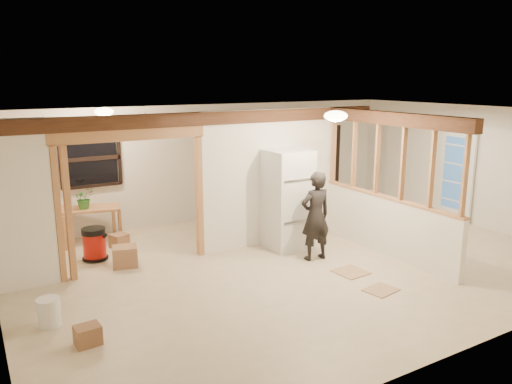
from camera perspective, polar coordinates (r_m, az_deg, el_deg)
floor at (r=8.54m, az=4.79°, el=-8.06°), size 9.00×6.50×0.01m
ceiling at (r=8.00m, az=5.12°, el=8.95°), size 9.00×6.50×0.01m
wall_back at (r=10.94m, az=-4.96°, el=3.41°), size 9.00×0.01×2.50m
wall_front at (r=5.94m, az=23.50°, el=-5.80°), size 9.00×0.01×2.50m
wall_right at (r=11.35m, az=23.83°, el=2.71°), size 0.01×6.50×2.50m
partition_left_stub at (r=7.92m, az=-25.38°, el=-1.47°), size 0.90×0.12×2.50m
partition_center at (r=9.26m, az=1.66°, el=1.73°), size 2.80×0.12×2.50m
doorway_frame at (r=8.24m, az=-13.84°, el=-1.13°), size 2.46×0.14×2.20m
header_beam_back at (r=8.53m, az=-5.20°, el=8.39°), size 7.00×0.18×0.22m
header_beam_right at (r=8.75m, az=15.32°, el=8.09°), size 0.18×3.30×0.22m
pony_wall at (r=9.08m, az=14.62°, el=-3.79°), size 0.12×3.20×1.00m
stud_partition at (r=8.83m, az=15.04°, el=3.44°), size 0.14×3.20×1.32m
window_back at (r=9.99m, az=-18.39°, el=3.64°), size 1.12×0.10×1.10m
french_door at (r=11.57m, az=21.89°, el=1.78°), size 0.12×0.86×2.00m
ceiling_dome_main at (r=7.79m, az=9.10°, el=8.59°), size 0.36×0.36×0.16m
ceiling_dome_util at (r=9.06m, az=-16.98°, el=8.78°), size 0.32×0.32×0.14m
hanging_bulb at (r=8.55m, az=-12.44°, el=6.80°), size 0.07×0.07×0.07m
refrigerator at (r=9.05m, az=3.62°, el=-0.83°), size 0.74×0.72×1.80m
woman at (r=8.50m, az=6.82°, el=-2.74°), size 0.58×0.39×1.53m
work_table at (r=9.91m, az=-18.39°, el=-3.61°), size 1.17×0.75×0.68m
potted_plant at (r=9.74m, az=-19.07°, el=-0.66°), size 0.45×0.42×0.40m
shop_vac at (r=8.99m, az=-17.99°, el=-5.64°), size 0.53×0.53×0.57m
bookshelf at (r=12.22m, az=7.25°, el=3.02°), size 0.97×0.32×1.94m
bucket at (r=6.93m, az=-22.61°, el=-12.56°), size 0.36×0.36×0.36m
box_util_a at (r=8.58m, az=-14.76°, el=-7.12°), size 0.46×0.42×0.34m
box_util_b at (r=9.52m, az=-15.36°, el=-5.40°), size 0.35×0.35×0.26m
box_front at (r=6.36m, az=-18.67°, el=-15.24°), size 0.30×0.25×0.23m
floor_panel_near at (r=8.24m, az=10.78°, el=-8.97°), size 0.50×0.50×0.02m
floor_panel_far at (r=7.68m, az=14.09°, el=-10.79°), size 0.52×0.44×0.01m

